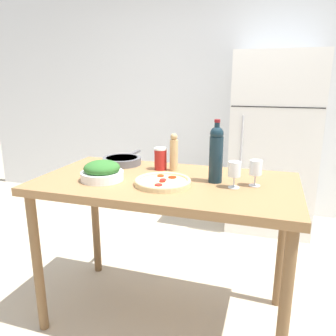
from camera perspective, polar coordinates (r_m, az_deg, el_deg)
name	(u,v)px	position (r m, az deg, el deg)	size (l,w,h in m)	color
ground_plane	(166,315)	(2.32, -0.32, -24.19)	(14.00, 14.00, 0.00)	#BCAD93
wall_back	(222,96)	(3.81, 9.45, 12.27)	(6.40, 0.06, 2.60)	silver
refrigerator	(273,143)	(3.42, 17.87, 4.11)	(0.80, 0.72, 1.73)	white
prep_counter	(166,196)	(1.91, -0.36, -4.94)	(1.48, 0.78, 0.91)	olive
wine_bottle	(216,153)	(1.82, 8.37, 2.58)	(0.08, 0.08, 0.35)	#142833
wine_glass_near	(235,171)	(1.75, 11.51, -0.47)	(0.07, 0.07, 0.14)	silver
wine_glass_far	(256,169)	(1.81, 15.02, -0.18)	(0.07, 0.07, 0.14)	silver
pepper_mill	(174,153)	(2.05, 1.03, 2.66)	(0.05, 0.05, 0.24)	tan
salad_bowl	(102,171)	(1.90, -11.40, -0.59)	(0.24, 0.24, 0.11)	white
homemade_pizza	(163,182)	(1.79, -0.92, -2.40)	(0.31, 0.31, 0.03)	#DBC189
salt_canister	(161,159)	(2.08, -1.31, 1.63)	(0.08, 0.08, 0.14)	#B2231E
cast_iron_skillet	(122,160)	(2.25, -7.99, 1.30)	(0.26, 0.42, 0.05)	#56565B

